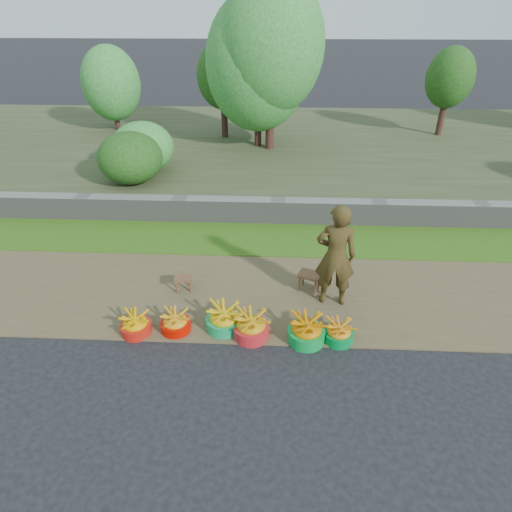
{
  "coord_description": "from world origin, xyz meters",
  "views": [
    {
      "loc": [
        -0.08,
        -4.71,
        4.34
      ],
      "look_at": [
        -0.37,
        1.3,
        0.75
      ],
      "focal_mm": 30.0,
      "sensor_mm": 36.0,
      "label": 1
    }
  ],
  "objects_px": {
    "basin_a": "(136,325)",
    "basin_d": "(251,327)",
    "vendor_woman": "(336,256)",
    "stool_right": "(310,277)",
    "basin_c": "(224,319)",
    "stool_left": "(183,279)",
    "basin_e": "(306,331)",
    "basin_b": "(175,323)",
    "basin_f": "(339,333)"
  },
  "relations": [
    {
      "from": "basin_c",
      "to": "basin_d",
      "type": "xyz_separation_m",
      "value": [
        0.42,
        -0.15,
        -0.0
      ]
    },
    {
      "from": "stool_left",
      "to": "stool_right",
      "type": "xyz_separation_m",
      "value": [
        2.16,
        0.1,
        0.05
      ]
    },
    {
      "from": "basin_a",
      "to": "basin_b",
      "type": "height_order",
      "value": "basin_a"
    },
    {
      "from": "basin_d",
      "to": "basin_e",
      "type": "relative_size",
      "value": 0.99
    },
    {
      "from": "stool_right",
      "to": "basin_a",
      "type": "bearing_deg",
      "value": -155.3
    },
    {
      "from": "basin_d",
      "to": "basin_f",
      "type": "height_order",
      "value": "basin_d"
    },
    {
      "from": "basin_a",
      "to": "vendor_woman",
      "type": "bearing_deg",
      "value": 16.92
    },
    {
      "from": "vendor_woman",
      "to": "basin_b",
      "type": "bearing_deg",
      "value": 23.53
    },
    {
      "from": "basin_b",
      "to": "basin_a",
      "type": "bearing_deg",
      "value": -172.64
    },
    {
      "from": "basin_d",
      "to": "vendor_woman",
      "type": "xyz_separation_m",
      "value": [
        1.28,
        0.91,
        0.71
      ]
    },
    {
      "from": "basin_e",
      "to": "vendor_woman",
      "type": "height_order",
      "value": "vendor_woman"
    },
    {
      "from": "basin_d",
      "to": "basin_f",
      "type": "distance_m",
      "value": 1.3
    },
    {
      "from": "basin_a",
      "to": "basin_b",
      "type": "distance_m",
      "value": 0.6
    },
    {
      "from": "basin_e",
      "to": "basin_f",
      "type": "relative_size",
      "value": 1.25
    },
    {
      "from": "basin_a",
      "to": "basin_e",
      "type": "height_order",
      "value": "basin_e"
    },
    {
      "from": "stool_left",
      "to": "basin_e",
      "type": "bearing_deg",
      "value": -30.0
    },
    {
      "from": "basin_f",
      "to": "basin_a",
      "type": "bearing_deg",
      "value": 179.5
    },
    {
      "from": "basin_d",
      "to": "basin_e",
      "type": "xyz_separation_m",
      "value": [
        0.82,
        -0.06,
        0.0
      ]
    },
    {
      "from": "basin_f",
      "to": "vendor_woman",
      "type": "xyz_separation_m",
      "value": [
        -0.01,
        0.95,
        0.75
      ]
    },
    {
      "from": "basin_f",
      "to": "vendor_woman",
      "type": "height_order",
      "value": "vendor_woman"
    },
    {
      "from": "basin_e",
      "to": "basin_b",
      "type": "bearing_deg",
      "value": 176.3
    },
    {
      "from": "basin_d",
      "to": "vendor_woman",
      "type": "height_order",
      "value": "vendor_woman"
    },
    {
      "from": "basin_e",
      "to": "vendor_woman",
      "type": "distance_m",
      "value": 1.29
    },
    {
      "from": "stool_left",
      "to": "stool_right",
      "type": "distance_m",
      "value": 2.17
    },
    {
      "from": "basin_a",
      "to": "basin_d",
      "type": "xyz_separation_m",
      "value": [
        1.74,
        0.01,
        0.03
      ]
    },
    {
      "from": "basin_d",
      "to": "stool_left",
      "type": "xyz_separation_m",
      "value": [
        -1.23,
        1.12,
        0.05
      ]
    },
    {
      "from": "basin_e",
      "to": "stool_left",
      "type": "distance_m",
      "value": 2.36
    },
    {
      "from": "stool_left",
      "to": "basin_d",
      "type": "bearing_deg",
      "value": -42.39
    },
    {
      "from": "basin_c",
      "to": "stool_right",
      "type": "distance_m",
      "value": 1.73
    },
    {
      "from": "basin_a",
      "to": "basin_e",
      "type": "xyz_separation_m",
      "value": [
        2.56,
        -0.05,
        0.03
      ]
    },
    {
      "from": "basin_a",
      "to": "basin_b",
      "type": "relative_size",
      "value": 1.02
    },
    {
      "from": "basin_d",
      "to": "stool_left",
      "type": "relative_size",
      "value": 1.64
    },
    {
      "from": "basin_c",
      "to": "stool_left",
      "type": "xyz_separation_m",
      "value": [
        -0.81,
        0.97,
        0.05
      ]
    },
    {
      "from": "basin_a",
      "to": "basin_d",
      "type": "distance_m",
      "value": 1.74
    },
    {
      "from": "basin_a",
      "to": "basin_f",
      "type": "distance_m",
      "value": 3.04
    },
    {
      "from": "basin_e",
      "to": "vendor_woman",
      "type": "xyz_separation_m",
      "value": [
        0.47,
        0.97,
        0.71
      ]
    },
    {
      "from": "basin_b",
      "to": "basin_f",
      "type": "height_order",
      "value": "basin_b"
    },
    {
      "from": "basin_c",
      "to": "basin_e",
      "type": "bearing_deg",
      "value": -9.63
    },
    {
      "from": "basin_b",
      "to": "basin_e",
      "type": "xyz_separation_m",
      "value": [
        1.97,
        -0.13,
        0.03
      ]
    },
    {
      "from": "basin_b",
      "to": "stool_left",
      "type": "bearing_deg",
      "value": 94.19
    },
    {
      "from": "basin_d",
      "to": "stool_right",
      "type": "distance_m",
      "value": 1.54
    },
    {
      "from": "basin_c",
      "to": "basin_d",
      "type": "bearing_deg",
      "value": -19.72
    },
    {
      "from": "basin_d",
      "to": "stool_left",
      "type": "height_order",
      "value": "basin_d"
    },
    {
      "from": "basin_c",
      "to": "basin_e",
      "type": "relative_size",
      "value": 1.0
    },
    {
      "from": "stool_left",
      "to": "basin_c",
      "type": "bearing_deg",
      "value": -50.25
    },
    {
      "from": "basin_f",
      "to": "stool_right",
      "type": "relative_size",
      "value": 0.97
    },
    {
      "from": "basin_d",
      "to": "vendor_woman",
      "type": "relative_size",
      "value": 0.31
    },
    {
      "from": "basin_f",
      "to": "basin_e",
      "type": "bearing_deg",
      "value": -177.08
    },
    {
      "from": "vendor_woman",
      "to": "stool_right",
      "type": "bearing_deg",
      "value": -36.97
    },
    {
      "from": "stool_right",
      "to": "vendor_woman",
      "type": "xyz_separation_m",
      "value": [
        0.35,
        -0.31,
        0.61
      ]
    }
  ]
}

